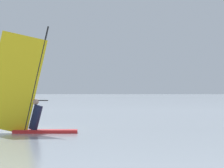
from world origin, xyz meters
TOP-DOWN VIEW (x-y plane):
  - ground_plane at (0.00, 0.00)m, footprint 4000.00×4000.00m
  - windsurfer at (1.92, -2.19)m, footprint 3.40×1.44m

SIDE VIEW (x-z plane):
  - ground_plane at x=0.00m, z-range 0.00..0.00m
  - windsurfer at x=1.92m, z-range -0.86..3.11m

